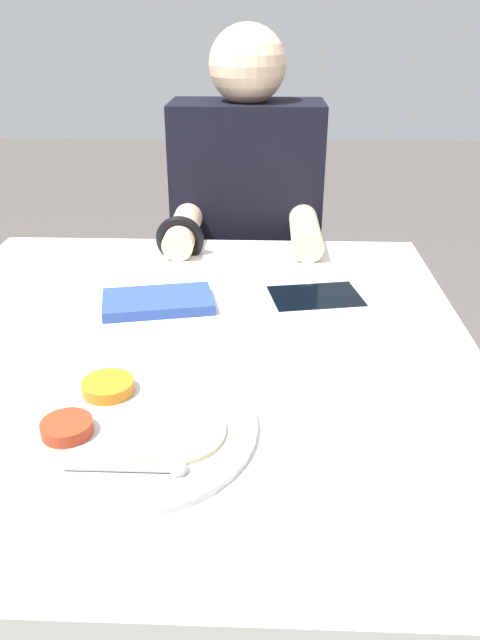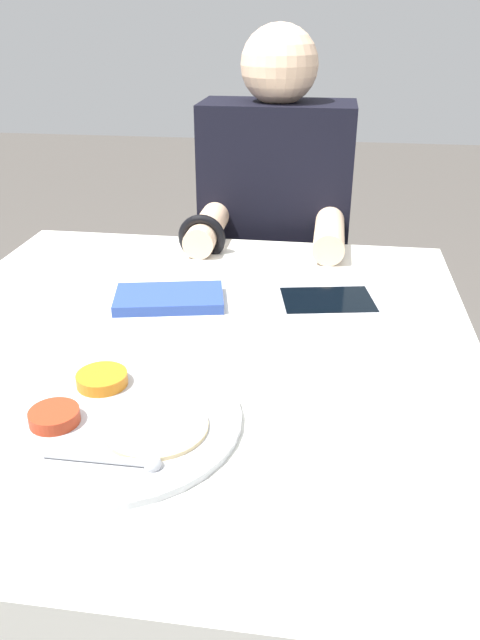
{
  "view_description": "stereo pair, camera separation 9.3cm",
  "coord_description": "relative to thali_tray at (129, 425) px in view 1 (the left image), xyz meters",
  "views": [
    {
      "loc": [
        0.13,
        -0.91,
        1.24
      ],
      "look_at": [
        0.1,
        -0.03,
        0.8
      ],
      "focal_mm": 35.0,
      "sensor_mm": 36.0,
      "label": 1
    },
    {
      "loc": [
        0.22,
        -0.9,
        1.24
      ],
      "look_at": [
        0.1,
        -0.03,
        0.8
      ],
      "focal_mm": 35.0,
      "sensor_mm": 36.0,
      "label": 2
    }
  ],
  "objects": [
    {
      "name": "ground_plane",
      "position": [
        0.04,
        0.24,
        -0.75
      ],
      "size": [
        12.0,
        12.0,
        0.0
      ],
      "primitive_type": "plane",
      "color": "#4C4742"
    },
    {
      "name": "dining_table",
      "position": [
        0.04,
        0.24,
        -0.38
      ],
      "size": [
        0.98,
        1.06,
        0.74
      ],
      "color": "silver",
      "rests_on": "ground_plane"
    },
    {
      "name": "thali_tray",
      "position": [
        0.0,
        0.0,
        0.0
      ],
      "size": [
        0.34,
        0.34,
        0.03
      ],
      "color": "#B7BABF",
      "rests_on": "dining_table"
    },
    {
      "name": "red_notebook",
      "position": [
        -0.02,
        0.39,
        0.0
      ],
      "size": [
        0.22,
        0.16,
        0.02
      ],
      "color": "silver",
      "rests_on": "dining_table"
    },
    {
      "name": "tablet_device",
      "position": [
        0.28,
        0.43,
        -0.0
      ],
      "size": [
        0.21,
        0.17,
        0.01
      ],
      "color": "#B7B7BC",
      "rests_on": "dining_table"
    },
    {
      "name": "person_diner",
      "position": [
        0.13,
        0.94,
        -0.17
      ],
      "size": [
        0.39,
        0.43,
        1.22
      ],
      "color": "black",
      "rests_on": "ground_plane"
    }
  ]
}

